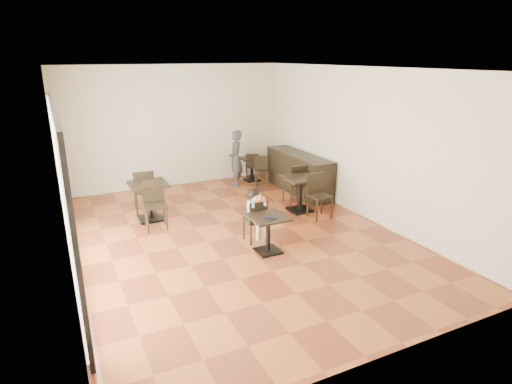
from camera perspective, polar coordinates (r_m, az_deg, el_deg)
floor at (r=8.49m, az=-2.77°, el=-5.98°), size 6.00×8.00×0.01m
ceiling at (r=7.77m, az=-3.13°, el=16.16°), size 6.00×8.00×0.01m
wall_back at (r=11.70m, az=-10.73°, el=8.56°), size 6.00×0.01×3.20m
wall_front at (r=4.73m, az=16.51°, el=-5.61°), size 6.00×0.01×3.20m
wall_left at (r=7.38m, az=-24.89°, el=1.85°), size 0.01×8.00×3.20m
wall_right at (r=9.53m, az=14.00°, el=6.27°), size 0.01×8.00×3.20m
storefront_window at (r=6.96m, az=-24.29°, el=-0.71°), size 0.04×4.50×2.60m
child_table at (r=7.73m, az=1.63°, el=-5.64°), size 0.66×0.66×0.69m
child_chair at (r=8.15m, az=-0.15°, el=-3.80°), size 0.38×0.38×0.83m
child at (r=8.11m, az=-0.15°, el=-3.10°), size 0.38×0.53×1.05m
plate at (r=7.51m, az=2.00°, el=-3.44°), size 0.23×0.23×0.01m
pizza_slice at (r=7.82m, az=0.45°, el=-0.91°), size 0.24×0.19×0.06m
adult_patron at (r=11.50m, az=-2.71°, el=4.44°), size 0.55×0.65×1.52m
cafe_table_mid at (r=9.77m, az=5.91°, el=-0.27°), size 0.76×0.76×0.80m
cafe_table_left at (r=9.47m, az=-14.01°, el=-1.24°), size 0.86×0.86×0.83m
cafe_table_back at (r=12.12m, az=-0.58°, el=3.06°), size 0.82×0.82×0.67m
chair_mid_a at (r=10.28m, az=5.09°, el=1.14°), size 0.43×0.43×0.97m
chair_mid_b at (r=9.40m, az=8.52°, el=-0.60°), size 0.43×0.43×0.97m
chair_left_a at (r=9.96m, az=-14.73°, el=0.15°), size 0.49×0.49×0.99m
chair_left_b at (r=8.94m, az=-13.29°, el=-1.78°), size 0.49×0.49×0.99m
chair_back_a at (r=12.17m, az=-0.54°, el=3.45°), size 0.47×0.47×0.80m
chair_back_b at (r=11.64m, az=0.75°, el=2.78°), size 0.47×0.47×0.80m
service_counter at (r=11.16m, az=5.68°, el=2.56°), size 0.60×2.40×1.00m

